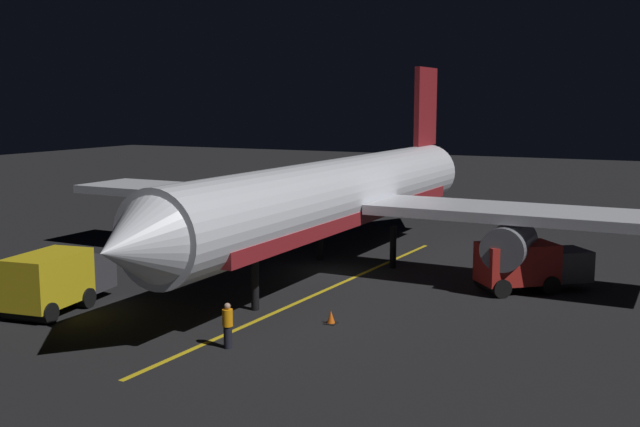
{
  "coord_description": "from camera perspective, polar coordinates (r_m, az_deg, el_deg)",
  "views": [
    {
      "loc": [
        -16.67,
        35.87,
        9.15
      ],
      "look_at": [
        0.0,
        2.0,
        3.5
      ],
      "focal_mm": 42.11,
      "sensor_mm": 36.0,
      "label": 1
    }
  ],
  "objects": [
    {
      "name": "airliner",
      "position": [
        40.42,
        1.65,
        1.26
      ],
      "size": [
        36.17,
        36.55,
        11.44
      ],
      "color": "silver",
      "rests_on": "ground_plane"
    },
    {
      "name": "traffic_cone_near_right",
      "position": [
        38.63,
        -12.62,
        -5.02
      ],
      "size": [
        0.5,
        0.5,
        0.55
      ],
      "color": "#EA590F",
      "rests_on": "ground_plane"
    },
    {
      "name": "traffic_cone_near_left",
      "position": [
        31.45,
        0.84,
        -7.92
      ],
      "size": [
        0.5,
        0.5,
        0.55
      ],
      "color": "#EA590F",
      "rests_on": "ground_plane"
    },
    {
      "name": "baggage_truck",
      "position": [
        35.12,
        -19.34,
        -4.86
      ],
      "size": [
        2.86,
        5.73,
        2.65
      ],
      "color": "gold",
      "rests_on": "ground_plane"
    },
    {
      "name": "ground_plane",
      "position": [
        40.61,
        1.25,
        -4.65
      ],
      "size": [
        180.0,
        180.0,
        0.2
      ],
      "primitive_type": "cube",
      "color": "black"
    },
    {
      "name": "ground_crew_worker",
      "position": [
        28.47,
        -7.03,
        -8.42
      ],
      "size": [
        0.4,
        0.4,
        1.74
      ],
      "color": "black",
      "rests_on": "ground_plane"
    },
    {
      "name": "apron_guide_stripe",
      "position": [
        36.62,
        0.16,
        -5.95
      ],
      "size": [
        1.85,
        27.09,
        0.01
      ],
      "primitive_type": "cube",
      "rotation": [
        0.0,
        0.0,
        -0.06
      ],
      "color": "gold",
      "rests_on": "ground_plane"
    },
    {
      "name": "catering_truck",
      "position": [
        37.96,
        15.56,
        -3.88
      ],
      "size": [
        5.5,
        5.07,
        2.36
      ],
      "color": "maroon",
      "rests_on": "ground_plane"
    }
  ]
}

